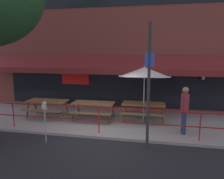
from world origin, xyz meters
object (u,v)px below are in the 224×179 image
(parking_meter_near, at_px, (44,110))
(picnic_table_left, at_px, (47,104))
(picnic_table_centre, at_px, (93,106))
(pedestrian_walking, at_px, (185,108))
(picnic_table_right, at_px, (144,107))
(patio_umbrella_right, at_px, (144,72))
(street_sign_pole, at_px, (149,87))

(parking_meter_near, bearing_deg, picnic_table_left, 115.91)
(picnic_table_centre, height_order, pedestrian_walking, pedestrian_walking)
(picnic_table_left, height_order, picnic_table_right, same)
(picnic_table_centre, height_order, parking_meter_near, parking_meter_near)
(patio_umbrella_right, bearing_deg, parking_meter_near, -139.04)
(picnic_table_centre, bearing_deg, pedestrian_walking, -14.20)
(parking_meter_near, bearing_deg, picnic_table_right, 41.17)
(picnic_table_left, xyz_separation_m, street_sign_pole, (4.54, -2.25, 1.29))
(parking_meter_near, bearing_deg, picnic_table_centre, 68.28)
(picnic_table_centre, bearing_deg, picnic_table_left, -179.55)
(pedestrian_walking, height_order, parking_meter_near, pedestrian_walking)
(picnic_table_left, bearing_deg, pedestrian_walking, -8.90)
(pedestrian_walking, height_order, street_sign_pole, street_sign_pole)
(picnic_table_right, xyz_separation_m, street_sign_pole, (0.26, -2.55, 1.29))
(pedestrian_walking, bearing_deg, picnic_table_centre, 165.80)
(picnic_table_left, height_order, picnic_table_centre, same)
(patio_umbrella_right, xyz_separation_m, pedestrian_walking, (1.51, -1.19, -1.12))
(picnic_table_left, height_order, pedestrian_walking, pedestrian_walking)
(picnic_table_centre, height_order, picnic_table_right, same)
(patio_umbrella_right, height_order, street_sign_pole, street_sign_pole)
(picnic_table_right, relative_size, street_sign_pole, 0.46)
(patio_umbrella_right, height_order, parking_meter_near, patio_umbrella_right)
(picnic_table_left, bearing_deg, street_sign_pole, -26.33)
(patio_umbrella_right, height_order, pedestrian_walking, patio_umbrella_right)
(patio_umbrella_right, distance_m, street_sign_pole, 2.55)
(picnic_table_right, relative_size, patio_umbrella_right, 0.75)
(picnic_table_centre, distance_m, patio_umbrella_right, 2.61)
(pedestrian_walking, distance_m, street_sign_pole, 2.06)
(picnic_table_right, distance_m, patio_umbrella_right, 1.47)
(picnic_table_centre, distance_m, picnic_table_right, 2.16)
(patio_umbrella_right, bearing_deg, pedestrian_walking, -38.31)
(patio_umbrella_right, relative_size, parking_meter_near, 1.68)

